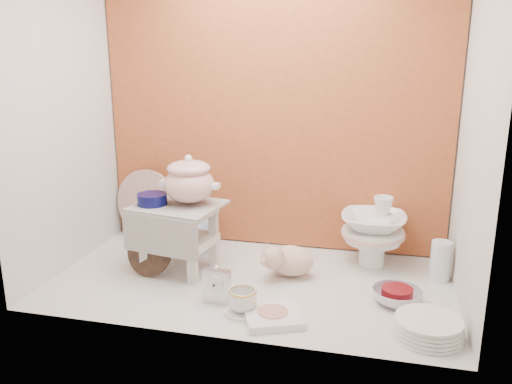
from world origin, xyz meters
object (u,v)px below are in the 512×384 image
mantel_clock (217,284)px  dinner_plate_stack (428,327)px  step_stool (180,237)px  gold_rim_teacup (243,300)px  crystal_bowl (397,296)px  floral_platter (148,205)px  porcelain_tower (373,231)px  soup_tureen (189,179)px  blue_white_vase (193,223)px  plush_pig (291,260)px

mantel_clock → dinner_plate_stack: 0.85m
step_stool → gold_rim_teacup: bearing=-31.4°
mantel_clock → crystal_bowl: bearing=18.6°
dinner_plate_stack → crystal_bowl: bearing=114.1°
floral_platter → crystal_bowl: 1.43m
mantel_clock → porcelain_tower: porcelain_tower is taller
soup_tureen → blue_white_vase: size_ratio=1.04×
plush_pig → crystal_bowl: plush_pig is taller
mantel_clock → plush_pig: bearing=58.3°
floral_platter → blue_white_vase: 0.30m
dinner_plate_stack → porcelain_tower: 0.69m
step_stool → crystal_bowl: size_ratio=1.88×
dinner_plate_stack → porcelain_tower: (-0.22, 0.63, 0.14)m
porcelain_tower → blue_white_vase: bearing=178.8°
mantel_clock → gold_rim_teacup: (0.13, -0.06, -0.03)m
mantel_clock → porcelain_tower: bearing=47.9°
crystal_bowl → porcelain_tower: (-0.12, 0.39, 0.15)m
crystal_bowl → floral_platter: bearing=160.2°
soup_tureen → mantel_clock: (0.23, -0.31, -0.36)m
gold_rim_teacup → blue_white_vase: bearing=124.7°
floral_platter → plush_pig: size_ratio=1.46×
floral_platter → gold_rim_teacup: floral_platter is taller
blue_white_vase → crystal_bowl: blue_white_vase is taller
gold_rim_teacup → crystal_bowl: 0.65m
gold_rim_teacup → porcelain_tower: (0.49, 0.62, 0.12)m
step_stool → soup_tureen: bearing=34.1°
floral_platter → crystal_bowl: (1.34, -0.48, -0.16)m
floral_platter → dinner_plate_stack: 1.62m
step_stool → porcelain_tower: porcelain_tower is taller
floral_platter → porcelain_tower: (1.22, -0.09, -0.02)m
mantel_clock → floral_platter: bearing=139.0°
soup_tureen → blue_white_vase: (-0.09, 0.27, -0.31)m
blue_white_vase → gold_rim_teacup: bearing=-55.3°
plush_pig → gold_rim_teacup: (-0.13, -0.39, -0.02)m
gold_rim_teacup → dinner_plate_stack: (0.71, -0.01, -0.02)m
crystal_bowl → gold_rim_teacup: bearing=-159.2°
floral_platter → plush_pig: floral_platter is taller
blue_white_vase → crystal_bowl: 1.13m
crystal_bowl → plush_pig: bearing=161.0°
floral_platter → gold_rim_teacup: bearing=-44.1°
floral_platter → mantel_clock: bearing=-46.9°
floral_platter → porcelain_tower: floral_platter is taller
step_stool → gold_rim_teacup: 0.54m
dinner_plate_stack → porcelain_tower: porcelain_tower is taller
gold_rim_teacup → dinner_plate_stack: 0.71m
plush_pig → dinner_plate_stack: size_ratio=1.03×
dinner_plate_stack → mantel_clock: bearing=174.8°
step_stool → gold_rim_teacup: size_ratio=3.27×
floral_platter → mantel_clock: size_ratio=2.35×
step_stool → crystal_bowl: step_stool is taller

